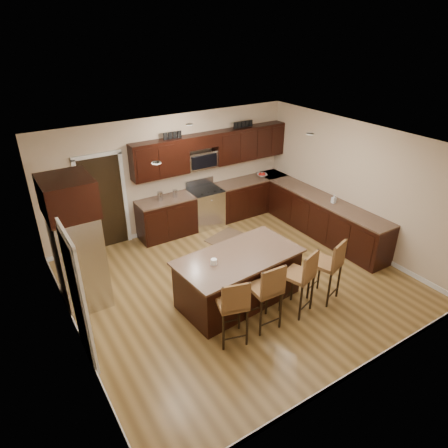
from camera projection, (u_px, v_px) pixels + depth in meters
floor at (239, 282)px, 7.70m from camera, size 6.00×6.00×0.00m
ceiling at (242, 146)px, 6.46m from camera, size 6.00×6.00×0.00m
wall_back at (172, 174)px, 9.15m from camera, size 6.00×0.00×6.00m
wall_left at (66, 271)px, 5.66m from camera, size 0.00×5.50×5.50m
wall_right at (356, 186)px, 8.51m from camera, size 0.00×5.50×5.50m
base_cabinets at (271, 211)px, 9.48m from camera, size 4.02×3.96×0.92m
upper_cabinets at (215, 148)px, 9.29m from camera, size 4.00×0.33×0.80m
range at (205, 207)px, 9.65m from camera, size 0.76×0.64×1.11m
microwave at (201, 160)px, 9.24m from camera, size 0.76×0.31×0.40m
doorway at (103, 203)px, 8.50m from camera, size 0.85×0.03×2.06m
pantry_door at (77, 300)px, 5.59m from camera, size 0.03×0.80×2.04m
letter_decor at (209, 130)px, 9.02m from camera, size 2.20×0.03×0.15m
island at (238, 279)px, 7.05m from camera, size 2.26×1.32×0.92m
stool_left at (233, 305)px, 5.95m from camera, size 0.54×0.54×1.18m
stool_mid at (268, 289)px, 6.25m from camera, size 0.47×0.47×1.21m
stool_right at (302, 275)px, 6.60m from camera, size 0.57×0.57×1.21m
refrigerator at (76, 242)px, 6.67m from camera, size 0.79×0.93×2.35m
floor_mat at (226, 238)px, 9.25m from camera, size 1.03×0.84×0.01m
fruit_bowl at (262, 175)px, 10.23m from camera, size 0.35×0.35×0.06m
soap_bottle at (334, 199)px, 8.74m from camera, size 0.09×0.09×0.19m
canister_tall at (160, 196)px, 8.85m from camera, size 0.12×0.12×0.20m
canister_short at (175, 193)px, 9.03m from camera, size 0.11×0.11×0.17m
island_jar at (214, 262)px, 6.56m from camera, size 0.10×0.10×0.10m
stool_extra at (330, 264)px, 6.91m from camera, size 0.57×0.57×1.21m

